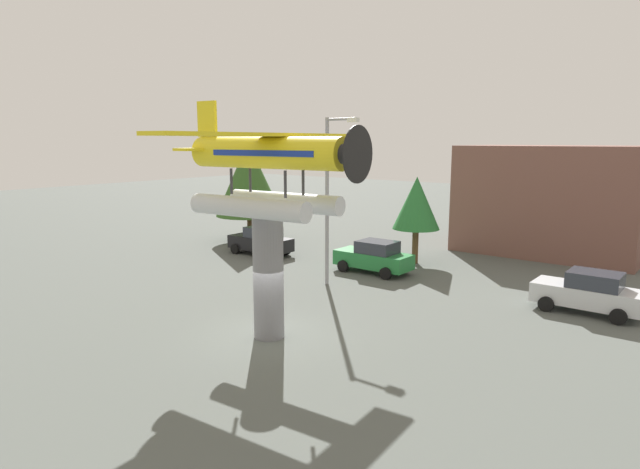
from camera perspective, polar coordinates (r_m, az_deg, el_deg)
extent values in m
plane|color=#515651|center=(20.26, -5.35, -10.63)|extent=(140.00, 140.00, 0.00)
cylinder|color=slate|center=(19.58, -5.45, -4.44)|extent=(1.10, 1.10, 4.51)
cylinder|color=silver|center=(18.35, -7.57, 2.83)|extent=(4.84, 1.05, 0.70)
cylinder|color=#333338|center=(17.89, -3.67, 5.29)|extent=(0.11, 0.11, 0.90)
cylinder|color=#333338|center=(19.45, -9.31, 5.55)|extent=(0.11, 0.11, 0.90)
cylinder|color=silver|center=(19.88, -3.75, 3.44)|extent=(4.84, 1.05, 0.70)
cylinder|color=#333338|center=(18.69, -1.79, 5.50)|extent=(0.11, 0.11, 0.90)
cylinder|color=#333338|center=(20.19, -7.35, 5.76)|extent=(0.11, 0.11, 0.90)
cylinder|color=yellow|center=(18.98, -5.67, 8.55)|extent=(6.26, 1.55, 1.10)
cube|color=#193399|center=(18.85, -5.20, 8.55)|extent=(4.41, 1.46, 0.20)
cone|color=#262628|center=(17.09, 2.84, 8.44)|extent=(0.76, 0.93, 0.88)
cylinder|color=black|center=(16.89, 4.02, 8.41)|extent=(0.17, 1.80, 1.80)
cube|color=yellow|center=(18.72, -4.75, 10.41)|extent=(1.86, 10.45, 0.12)
cube|color=yellow|center=(20.87, -11.68, 8.79)|extent=(0.90, 2.84, 0.10)
cube|color=yellow|center=(20.89, -11.79, 11.81)|extent=(0.91, 0.19, 1.30)
cube|color=black|center=(34.13, -6.29, -0.91)|extent=(4.20, 1.70, 0.80)
cube|color=#2D333D|center=(33.83, -6.01, 0.24)|extent=(2.00, 1.56, 0.64)
cylinder|color=black|center=(35.77, -6.81, -1.07)|extent=(0.64, 0.22, 0.64)
cylinder|color=black|center=(34.55, -8.92, -1.51)|extent=(0.64, 0.22, 0.64)
cylinder|color=black|center=(33.95, -3.58, -1.61)|extent=(0.64, 0.22, 0.64)
cylinder|color=black|center=(32.66, -5.69, -2.11)|extent=(0.64, 0.22, 0.64)
cube|color=#237A38|center=(29.47, 5.61, -2.63)|extent=(4.20, 1.70, 0.80)
cube|color=#2D333D|center=(29.19, 6.05, -1.31)|extent=(2.00, 1.56, 0.64)
cylinder|color=black|center=(31.01, 4.39, -2.73)|extent=(0.64, 0.22, 0.64)
cylinder|color=black|center=(29.57, 2.45, -3.34)|extent=(0.64, 0.22, 0.64)
cylinder|color=black|center=(29.63, 8.74, -3.42)|extent=(0.64, 0.22, 0.64)
cylinder|color=black|center=(28.12, 6.92, -4.10)|extent=(0.64, 0.22, 0.64)
cube|color=silver|center=(25.20, 26.27, -5.79)|extent=(4.20, 1.70, 0.80)
cube|color=#2D333D|center=(24.98, 26.95, -4.27)|extent=(2.00, 1.56, 0.64)
cylinder|color=black|center=(26.44, 23.75, -5.80)|extent=(0.64, 0.22, 0.64)
cylinder|color=black|center=(24.75, 22.68, -6.76)|extent=(0.64, 0.22, 0.64)
cylinder|color=black|center=(25.95, 29.55, -6.55)|extent=(0.64, 0.22, 0.64)
cylinder|color=black|center=(24.23, 28.88, -7.59)|extent=(0.64, 0.22, 0.64)
cylinder|color=gray|center=(26.36, 0.74, 3.33)|extent=(0.18, 0.18, 8.15)
cylinder|color=gray|center=(25.72, 2.21, 12.03)|extent=(1.60, 0.12, 0.12)
cube|color=silver|center=(25.32, 3.52, 11.94)|extent=(0.50, 0.28, 0.20)
cube|color=brown|center=(37.13, 23.18, 3.37)|extent=(10.73, 6.51, 6.75)
cylinder|color=brown|center=(38.68, -7.39, 0.65)|extent=(0.36, 0.36, 1.84)
cone|color=#335B23|center=(38.27, -7.51, 5.84)|extent=(4.66, 4.66, 5.18)
cylinder|color=brown|center=(31.97, 9.98, -1.20)|extent=(0.36, 0.36, 2.03)
cone|color=#287033|center=(31.59, 10.12, 3.30)|extent=(2.71, 2.71, 3.02)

